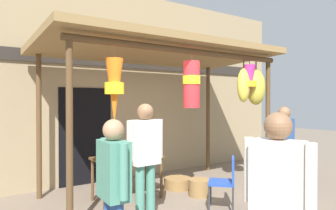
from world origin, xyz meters
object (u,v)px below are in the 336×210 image
object	(u,v)px
wicker_basket_spare	(200,187)
vendor_in_orange	(284,143)
shopper_by_bananas	(145,152)
wicker_basket_by_table	(178,183)
display_table	(127,162)
flower_heap_on_table	(128,151)
folding_chair	(226,179)
passerby_at_right	(278,196)
customer_foreground	(113,184)

from	to	relation	value
wicker_basket_spare	vendor_in_orange	distance (m)	1.74
vendor_in_orange	shopper_by_bananas	xyz separation A→B (m)	(-2.73, 0.32, 0.05)
wicker_basket_by_table	shopper_by_bananas	distance (m)	2.03
wicker_basket_spare	shopper_by_bananas	xyz separation A→B (m)	(-1.46, -0.54, 0.85)
display_table	vendor_in_orange	bearing A→B (deg)	-30.12
flower_heap_on_table	vendor_in_orange	world-z (taller)	vendor_in_orange
folding_chair	passerby_at_right	xyz separation A→B (m)	(-1.38, -1.95, 0.46)
flower_heap_on_table	vendor_in_orange	size ratio (longest dim) A/B	0.45
wicker_basket_by_table	customer_foreground	xyz separation A→B (m)	(-2.33, -2.11, 0.80)
passerby_at_right	display_table	bearing A→B (deg)	83.96
shopper_by_bananas	passerby_at_right	distance (m)	2.23
vendor_in_orange	passerby_at_right	size ratio (longest dim) A/B	0.99
display_table	vendor_in_orange	size ratio (longest dim) A/B	0.72
customer_foreground	shopper_by_bananas	bearing A→B (deg)	46.26
display_table	passerby_at_right	world-z (taller)	passerby_at_right
folding_chair	customer_foreground	bearing A→B (deg)	-163.02
wicker_basket_by_table	vendor_in_orange	distance (m)	2.16
folding_chair	wicker_basket_by_table	xyz separation A→B (m)	(0.10, 1.43, -0.40)
wicker_basket_spare	vendor_in_orange	xyz separation A→B (m)	(1.28, -0.86, 0.81)
wicker_basket_spare	shopper_by_bananas	bearing A→B (deg)	-159.52
display_table	shopper_by_bananas	world-z (taller)	shopper_by_bananas
wicker_basket_spare	display_table	bearing A→B (deg)	154.54
folding_chair	display_table	bearing A→B (deg)	126.54
wicker_basket_spare	customer_foreground	bearing A→B (deg)	-147.64
flower_heap_on_table	wicker_basket_spare	size ratio (longest dim) A/B	1.80
customer_foreground	passerby_at_right	xyz separation A→B (m)	(0.85, -1.27, 0.06)
wicker_basket_spare	folding_chair	bearing A→B (deg)	-100.32
customer_foreground	flower_heap_on_table	bearing A→B (deg)	59.74
vendor_in_orange	passerby_at_right	xyz separation A→B (m)	(-2.81, -1.91, 0.01)
display_table	customer_foreground	distance (m)	2.40
flower_heap_on_table	wicker_basket_spare	xyz separation A→B (m)	(1.15, -0.61, -0.68)
flower_heap_on_table	passerby_at_right	size ratio (longest dim) A/B	0.44
customer_foreground	passerby_at_right	distance (m)	1.53
wicker_basket_spare	vendor_in_orange	world-z (taller)	vendor_in_orange
passerby_at_right	customer_foreground	bearing A→B (deg)	123.69
folding_chair	shopper_by_bananas	distance (m)	1.43
passerby_at_right	wicker_basket_spare	bearing A→B (deg)	61.11
display_table	passerby_at_right	bearing A→B (deg)	-96.04
passerby_at_right	flower_heap_on_table	bearing A→B (deg)	83.47
display_table	passerby_at_right	size ratio (longest dim) A/B	0.72
display_table	wicker_basket_by_table	xyz separation A→B (m)	(1.13, 0.04, -0.56)
vendor_in_orange	passerby_at_right	bearing A→B (deg)	-145.73
flower_heap_on_table	wicker_basket_by_table	xyz separation A→B (m)	(1.09, -0.00, -0.73)
display_table	wicker_basket_spare	size ratio (longest dim) A/B	2.92
customer_foreground	display_table	bearing A→B (deg)	59.89
customer_foreground	wicker_basket_by_table	bearing A→B (deg)	42.23
display_table	wicker_basket_by_table	bearing A→B (deg)	2.19
folding_chair	wicker_basket_by_table	size ratio (longest dim) A/B	1.56
flower_heap_on_table	customer_foreground	distance (m)	2.45
customer_foreground	shopper_by_bananas	distance (m)	1.34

